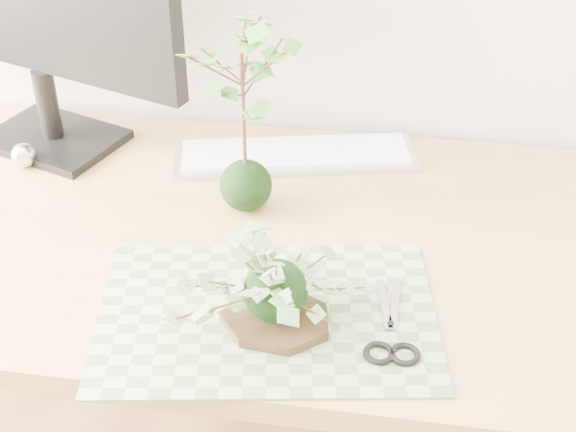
# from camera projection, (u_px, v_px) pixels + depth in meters

# --- Properties ---
(desk) EXTENTS (1.60, 0.70, 0.74)m
(desk) POSITION_uv_depth(u_px,v_px,m) (297.00, 278.00, 1.33)
(desk) COLOR tan
(desk) RESTS_ON ground_plane
(cutting_mat) EXTENTS (0.52, 0.39, 0.00)m
(cutting_mat) POSITION_uv_depth(u_px,v_px,m) (267.00, 314.00, 1.12)
(cutting_mat) COLOR #4F6F4A
(cutting_mat) RESTS_ON desk
(stone_dish) EXTENTS (0.17, 0.17, 0.01)m
(stone_dish) POSITION_uv_depth(u_px,v_px,m) (276.00, 319.00, 1.10)
(stone_dish) COLOR black
(stone_dish) RESTS_ON cutting_mat
(ivy_kokedama) EXTENTS (0.28, 0.28, 0.17)m
(ivy_kokedama) POSITION_uv_depth(u_px,v_px,m) (275.00, 267.00, 1.04)
(ivy_kokedama) COLOR black
(ivy_kokedama) RESTS_ON stone_dish
(maple_kokedama) EXTENTS (0.25, 0.25, 0.36)m
(maple_kokedama) POSITION_uv_depth(u_px,v_px,m) (242.00, 67.00, 1.19)
(maple_kokedama) COLOR black
(maple_kokedama) RESTS_ON desk
(keyboard) EXTENTS (0.46, 0.22, 0.02)m
(keyboard) POSITION_uv_depth(u_px,v_px,m) (295.00, 155.00, 1.46)
(keyboard) COLOR #BABABA
(keyboard) RESTS_ON desk
(foil_ball) EXTENTS (0.04, 0.04, 0.04)m
(foil_ball) POSITION_uv_depth(u_px,v_px,m) (24.00, 155.00, 1.43)
(foil_ball) COLOR white
(foil_ball) RESTS_ON desk
(scissors) EXTENTS (0.08, 0.17, 0.01)m
(scissors) POSITION_uv_depth(u_px,v_px,m) (390.00, 342.00, 1.07)
(scissors) COLOR gray
(scissors) RESTS_ON cutting_mat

